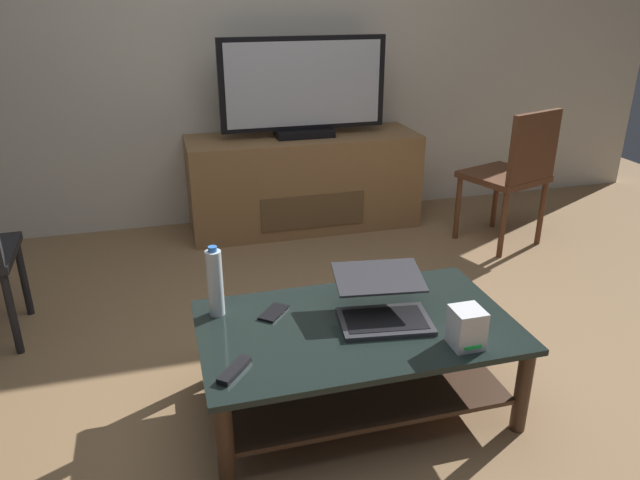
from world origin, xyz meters
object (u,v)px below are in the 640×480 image
(laptop, at_px, (382,303))
(cell_phone, at_px, (274,312))
(tv_remote, at_px, (235,370))
(media_cabinet, at_px, (304,182))
(coffee_table, at_px, (356,349))
(water_bottle_near, at_px, (215,283))
(router_box, at_px, (466,328))
(dining_chair, at_px, (514,171))
(television, at_px, (304,90))

(laptop, xyz_separation_m, cell_phone, (-0.41, 0.14, -0.05))
(cell_phone, xyz_separation_m, tv_remote, (-0.21, -0.36, 0.01))
(media_cabinet, bearing_deg, cell_phone, -107.56)
(coffee_table, height_order, tv_remote, tv_remote)
(water_bottle_near, distance_m, cell_phone, 0.26)
(cell_phone, bearing_deg, laptop, 21.57)
(router_box, bearing_deg, laptop, 128.33)
(coffee_table, bearing_deg, tv_remote, -158.97)
(water_bottle_near, height_order, cell_phone, water_bottle_near)
(router_box, relative_size, tv_remote, 0.93)
(media_cabinet, distance_m, water_bottle_near, 1.97)
(dining_chair, bearing_deg, television, 150.48)
(tv_remote, bearing_deg, laptop, 58.89)
(laptop, xyz_separation_m, router_box, (0.22, -0.28, 0.01))
(cell_phone, bearing_deg, television, 112.18)
(television, distance_m, router_box, 2.29)
(media_cabinet, height_order, television, television)
(dining_chair, xyz_separation_m, tv_remote, (-2.00, -1.50, -0.12))
(coffee_table, relative_size, dining_chair, 1.35)
(media_cabinet, relative_size, dining_chair, 1.75)
(coffee_table, xyz_separation_m, dining_chair, (1.49, 1.31, 0.25))
(coffee_table, bearing_deg, laptop, 13.49)
(coffee_table, bearing_deg, media_cabinet, 81.82)
(television, bearing_deg, coffee_table, -98.27)
(router_box, bearing_deg, coffee_table, 143.12)
(media_cabinet, bearing_deg, coffee_table, -98.18)
(television, relative_size, cell_phone, 7.93)
(media_cabinet, relative_size, television, 1.43)
(television, distance_m, laptop, 2.04)
(cell_phone, bearing_deg, dining_chair, 72.51)
(dining_chair, relative_size, laptop, 2.18)
(coffee_table, height_order, cell_phone, cell_phone)
(laptop, distance_m, tv_remote, 0.66)
(media_cabinet, distance_m, cell_phone, 1.94)
(laptop, bearing_deg, coffee_table, -166.51)
(television, bearing_deg, cell_phone, -107.76)
(coffee_table, bearing_deg, dining_chair, 41.16)
(coffee_table, xyz_separation_m, router_box, (0.33, -0.25, 0.19))
(television, height_order, cell_phone, television)
(television, bearing_deg, media_cabinet, 90.00)
(coffee_table, distance_m, tv_remote, 0.55)
(television, relative_size, laptop, 2.68)
(laptop, bearing_deg, television, 84.87)
(media_cabinet, distance_m, router_box, 2.26)
(media_cabinet, xyz_separation_m, television, (0.00, -0.02, 0.64))
(television, distance_m, cell_phone, 2.00)
(water_bottle_near, bearing_deg, cell_phone, -14.94)
(router_box, xyz_separation_m, tv_remote, (-0.83, 0.06, -0.06))
(laptop, xyz_separation_m, water_bottle_near, (-0.63, 0.19, 0.08))
(coffee_table, relative_size, tv_remote, 7.62)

